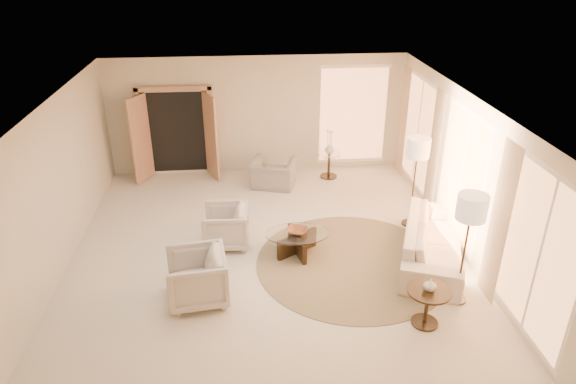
{
  "coord_description": "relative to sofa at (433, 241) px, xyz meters",
  "views": [
    {
      "loc": [
        -0.35,
        -7.76,
        5.09
      ],
      "look_at": [
        0.4,
        0.4,
        1.1
      ],
      "focal_mm": 32.0,
      "sensor_mm": 36.0,
      "label": 1
    }
  ],
  "objects": [
    {
      "name": "room",
      "position": [
        -2.9,
        0.31,
        1.03
      ],
      "size": [
        7.04,
        8.04,
        2.83
      ],
      "color": "beige",
      "rests_on": "ground"
    },
    {
      "name": "windows_right",
      "position": [
        0.55,
        0.41,
        0.98
      ],
      "size": [
        0.1,
        6.4,
        2.4
      ],
      "primitive_type": null,
      "color": "#FFA566",
      "rests_on": "room"
    },
    {
      "name": "window_back_corner",
      "position": [
        -0.6,
        4.26,
        0.98
      ],
      "size": [
        1.7,
        0.1,
        2.4
      ],
      "primitive_type": null,
      "color": "#FFA566",
      "rests_on": "room"
    },
    {
      "name": "curtains_right",
      "position": [
        0.5,
        1.31,
        0.93
      ],
      "size": [
        0.06,
        5.2,
        2.6
      ],
      "primitive_type": null,
      "color": "tan",
      "rests_on": "room"
    },
    {
      "name": "french_doors",
      "position": [
        -4.8,
        4.13,
        0.7
      ],
      "size": [
        1.95,
        0.66,
        2.16
      ],
      "color": "tan",
      "rests_on": "room"
    },
    {
      "name": "area_rug",
      "position": [
        -1.43,
        0.0,
        -0.36
      ],
      "size": [
        4.1,
        4.1,
        0.01
      ],
      "primitive_type": "cylinder",
      "rotation": [
        0.0,
        0.0,
        -0.25
      ],
      "color": "#483D29",
      "rests_on": "room"
    },
    {
      "name": "sofa",
      "position": [
        0.0,
        0.0,
        0.0
      ],
      "size": [
        1.82,
        2.7,
        0.73
      ],
      "primitive_type": "imported",
      "rotation": [
        0.0,
        0.0,
        1.2
      ],
      "color": "beige",
      "rests_on": "room"
    },
    {
      "name": "armchair_left",
      "position": [
        -3.64,
        0.85,
        0.05
      ],
      "size": [
        0.79,
        0.84,
        0.83
      ],
      "primitive_type": "imported",
      "rotation": [
        0.0,
        0.0,
        -1.61
      ],
      "color": "beige",
      "rests_on": "room"
    },
    {
      "name": "armchair_right",
      "position": [
        -4.06,
        -0.78,
        0.09
      ],
      "size": [
        0.94,
        0.99,
        0.92
      ],
      "primitive_type": "imported",
      "rotation": [
        0.0,
        0.0,
        -1.45
      ],
      "color": "beige",
      "rests_on": "room"
    },
    {
      "name": "accent_chair",
      "position": [
        -2.61,
        3.3,
        0.06
      ],
      "size": [
        1.11,
        0.88,
        0.85
      ],
      "primitive_type": "imported",
      "rotation": [
        0.0,
        0.0,
        2.87
      ],
      "color": "gray",
      "rests_on": "room"
    },
    {
      "name": "coffee_table",
      "position": [
        -2.36,
        0.42,
        -0.1
      ],
      "size": [
        1.49,
        1.49,
        0.42
      ],
      "rotation": [
        0.0,
        0.0,
        -0.39
      ],
      "color": "black",
      "rests_on": "room"
    },
    {
      "name": "end_table",
      "position": [
        -0.68,
        -1.66,
        0.04
      ],
      "size": [
        0.64,
        0.64,
        0.6
      ],
      "rotation": [
        0.0,
        0.0,
        0.15
      ],
      "color": "black",
      "rests_on": "room"
    },
    {
      "name": "side_table",
      "position": [
        -1.24,
        3.71,
        0.0
      ],
      "size": [
        0.53,
        0.53,
        0.61
      ],
      "rotation": [
        0.0,
        0.0,
        -0.08
      ],
      "color": "#30281C",
      "rests_on": "room"
    },
    {
      "name": "floor_lamp_near",
      "position": [
        -0.0,
        1.28,
        1.19
      ],
      "size": [
        0.44,
        0.44,
        1.83
      ],
      "rotation": [
        0.0,
        0.0,
        0.26
      ],
      "color": "#30281C",
      "rests_on": "room"
    },
    {
      "name": "floor_lamp_far",
      "position": [
        0.0,
        -1.16,
        1.2
      ],
      "size": [
        0.45,
        0.45,
        1.84
      ],
      "rotation": [
        0.0,
        0.0,
        0.03
      ],
      "color": "#30281C",
      "rests_on": "room"
    },
    {
      "name": "bowl",
      "position": [
        -2.36,
        0.42,
        0.1
      ],
      "size": [
        0.46,
        0.46,
        0.09
      ],
      "primitive_type": "imported",
      "rotation": [
        0.0,
        0.0,
        -0.36
      ],
      "color": "brown",
      "rests_on": "coffee_table"
    },
    {
      "name": "end_vase",
      "position": [
        -0.68,
        -1.66,
        0.33
      ],
      "size": [
        0.24,
        0.24,
        0.19
      ],
      "primitive_type": "imported",
      "rotation": [
        0.0,
        0.0,
        0.43
      ],
      "color": "silver",
      "rests_on": "end_table"
    },
    {
      "name": "side_vase",
      "position": [
        -1.24,
        3.71,
        0.35
      ],
      "size": [
        0.28,
        0.28,
        0.23
      ],
      "primitive_type": "imported",
      "rotation": [
        0.0,
        0.0,
        -0.32
      ],
      "color": "silver",
      "rests_on": "side_table"
    }
  ]
}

